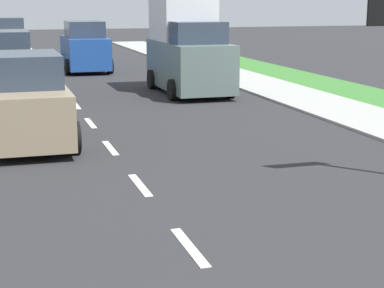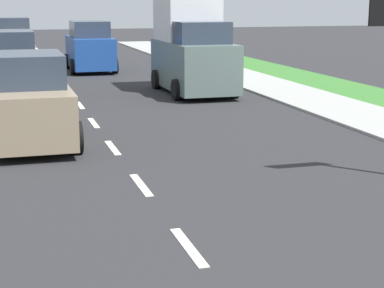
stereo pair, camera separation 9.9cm
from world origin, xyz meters
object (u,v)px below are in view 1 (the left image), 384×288
Objects in this scene: car_outgoing_far at (85,48)px; car_oncoming_second at (7,66)px; delivery_truck at (187,45)px; car_oncoming_lead at (26,102)px; car_oncoming_third at (9,41)px.

car_oncoming_second is at bearing -117.28° from car_outgoing_far.
delivery_truck reaches higher than car_oncoming_lead.
delivery_truck is 1.15× the size of car_oncoming_lead.
car_oncoming_third reaches higher than car_outgoing_far.
car_outgoing_far is at bearing 77.41° from car_oncoming_lead.
car_oncoming_second is at bearing -91.84° from car_oncoming_third.
delivery_truck is 8.13m from car_outgoing_far.
car_oncoming_lead is at bearing -129.97° from delivery_truck.
car_oncoming_lead is (-3.25, -14.53, -0.10)m from car_outgoing_far.
car_outgoing_far is at bearing 107.66° from delivery_truck.
car_outgoing_far is 1.00× the size of car_oncoming_lead.
car_oncoming_third is at bearing 89.51° from car_oncoming_lead.
car_outgoing_far is (-2.46, 7.72, -0.58)m from delivery_truck.
car_oncoming_lead is 7.78m from car_oncoming_second.
delivery_truck reaches higher than car_outgoing_far.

